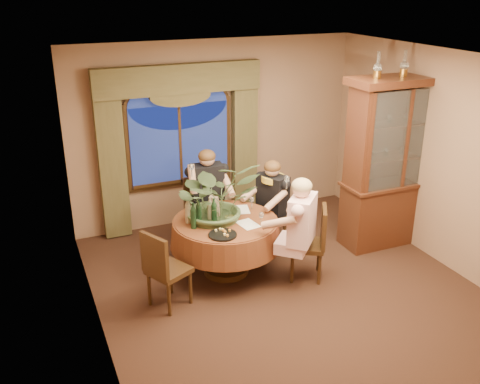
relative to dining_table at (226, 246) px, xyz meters
name	(u,v)px	position (x,y,z in m)	size (l,w,h in m)	color
floor	(289,292)	(0.54, -0.76, -0.38)	(5.00, 5.00, 0.00)	black
wall_back	(216,132)	(0.54, 1.74, 1.02)	(4.50, 4.50, 0.00)	#86654F
wall_right	(447,161)	(2.79, -0.76, 1.02)	(5.00, 5.00, 0.00)	#86654F
ceiling	(298,61)	(0.54, -0.76, 2.42)	(5.00, 5.00, 0.00)	white
window	(180,144)	(-0.06, 1.67, 0.92)	(1.62, 0.10, 1.32)	navy
arched_transom	(178,92)	(-0.06, 1.67, 1.71)	(1.60, 0.06, 0.44)	navy
drapery_left	(112,161)	(-1.09, 1.62, 0.80)	(0.38, 0.14, 2.32)	#474123
drapery_right	(245,145)	(0.97, 1.62, 0.80)	(0.38, 0.14, 2.32)	#474123
swag_valance	(179,79)	(-0.06, 1.59, 1.90)	(2.45, 0.16, 0.42)	#474123
dining_table	(226,246)	(0.00, 0.00, 0.00)	(1.43, 1.43, 0.75)	maroon
china_cabinet	(393,163)	(2.51, -0.07, 0.83)	(1.48, 0.58, 2.40)	#391C12
oil_lamp_left	(378,65)	(2.09, -0.07, 2.20)	(0.11, 0.11, 0.34)	#A5722D
oil_lamp_center	(405,63)	(2.51, -0.07, 2.20)	(0.11, 0.11, 0.34)	#A5722D
oil_lamp_right	(430,61)	(2.92, -0.07, 2.20)	(0.11, 0.11, 0.34)	#A5722D
chair_right	(307,243)	(0.90, -0.51, 0.10)	(0.42, 0.42, 0.96)	black
chair_back_right	(268,215)	(0.84, 0.47, 0.10)	(0.42, 0.42, 0.96)	black
chair_back	(203,213)	(0.00, 0.91, 0.10)	(0.42, 0.42, 0.96)	black
chair_front_left	(169,268)	(-0.88, -0.44, 0.10)	(0.42, 0.42, 0.96)	black
person_pink	(301,234)	(0.72, -0.68, 0.34)	(0.52, 0.47, 1.44)	#F5C1C3
person_back	(207,197)	(0.08, 0.91, 0.34)	(0.51, 0.47, 1.42)	black
person_scarf	(272,206)	(0.83, 0.33, 0.30)	(0.48, 0.44, 1.34)	black
stoneware_vase	(214,207)	(-0.10, 0.14, 0.52)	(0.16, 0.16, 0.29)	#8D725E
centerpiece_plant	(216,168)	(-0.08, 0.12, 1.04)	(1.07, 1.19, 0.93)	#415836
olive_bowl	(230,218)	(0.06, -0.03, 0.40)	(0.14, 0.14, 0.04)	#4E542A
cheese_platter	(223,235)	(-0.20, -0.41, 0.39)	(0.34, 0.34, 0.02)	black
wine_bottle_0	(193,216)	(-0.45, -0.07, 0.54)	(0.07, 0.07, 0.33)	black
wine_bottle_1	(214,211)	(-0.16, -0.03, 0.54)	(0.07, 0.07, 0.33)	black
wine_bottle_2	(210,210)	(-0.20, 0.03, 0.54)	(0.07, 0.07, 0.33)	tan
wine_bottle_3	(199,212)	(-0.35, 0.01, 0.54)	(0.07, 0.07, 0.33)	black
wine_bottle_4	(188,211)	(-0.46, 0.11, 0.54)	(0.07, 0.07, 0.33)	tan
tasting_paper_0	(248,224)	(0.21, -0.24, 0.38)	(0.21, 0.30, 0.00)	white
tasting_paper_1	(241,210)	(0.31, 0.22, 0.38)	(0.21, 0.30, 0.00)	white
wine_glass_person_pink	(261,219)	(0.35, -0.33, 0.46)	(0.07, 0.07, 0.18)	silver
wine_glass_person_back	(215,200)	(0.04, 0.47, 0.46)	(0.07, 0.07, 0.18)	silver
wine_glass_person_scarf	(252,203)	(0.44, 0.18, 0.46)	(0.07, 0.07, 0.18)	silver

